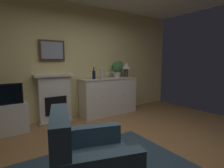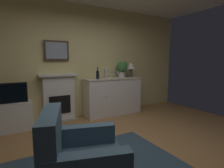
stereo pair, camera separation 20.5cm
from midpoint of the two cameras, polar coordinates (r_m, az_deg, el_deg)
The scene contains 15 objects.
ground_plane at distance 2.92m, azimuth 4.81°, elevation -22.17°, with size 6.17×4.46×0.10m, color #9E7042.
wall_rear at distance 4.47m, azimuth -12.86°, elevation 7.09°, with size 6.17×0.06×2.75m, color #EAD68C.
fireplace_unit at distance 4.26m, azimuth -19.40°, elevation -4.37°, with size 0.87×0.30×1.10m.
framed_picture at distance 4.22m, azimuth -20.19°, elevation 10.21°, with size 0.55×0.04×0.45m.
sideboard_cabinet at distance 4.62m, azimuth -2.32°, elevation -3.92°, with size 1.53×0.49×0.95m.
table_lamp at distance 4.85m, azimuth 3.43°, elevation 5.61°, with size 0.26×0.26×0.40m.
wine_bottle at distance 4.29m, azimuth -7.27°, elevation 3.02°, with size 0.08×0.08×0.29m.
wine_glass_left at distance 4.45m, azimuth -2.79°, elevation 3.42°, with size 0.07×0.07×0.16m.
wine_glass_center at distance 4.55m, azimuth -1.94°, elevation 3.51°, with size 0.07×0.07×0.16m.
wine_glass_right at distance 4.63m, azimuth -0.92°, elevation 3.58°, with size 0.07×0.07×0.16m.
vase_decorative at distance 4.38m, azimuth -4.54°, elevation 3.57°, with size 0.11×0.11×0.28m.
tv_cabinet at distance 4.04m, azimuth -32.33°, elevation -9.60°, with size 0.75×0.42×0.57m.
tv_set at distance 3.92m, azimuth -32.82°, elevation -2.89°, with size 0.62×0.07×0.40m.
potted_plant_small at distance 4.73m, azimuth 0.56°, elevation 5.31°, with size 0.30×0.30×0.43m.
armchair at distance 1.94m, azimuth -10.81°, elevation -24.04°, with size 0.99×0.96×0.92m.
Camera 1 is at (-1.67, -1.93, 1.39)m, focal length 28.17 mm.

